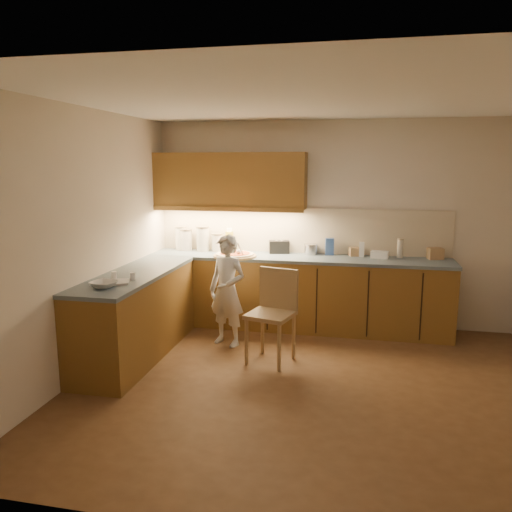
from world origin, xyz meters
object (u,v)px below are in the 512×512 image
(pizza_on_board, at_px, (235,255))
(oil_jug, at_px, (229,241))
(wooden_chair, at_px, (274,308))
(child, at_px, (227,290))
(toaster, at_px, (279,247))

(pizza_on_board, relative_size, oil_jug, 1.75)
(pizza_on_board, xyz_separation_m, wooden_chair, (0.65, -0.93, -0.38))
(child, distance_m, oil_jug, 1.08)
(oil_jug, xyz_separation_m, toaster, (0.67, -0.01, -0.06))
(pizza_on_board, bearing_deg, oil_jug, 114.36)
(wooden_chair, xyz_separation_m, oil_jug, (-0.83, 1.31, 0.50))
(wooden_chair, distance_m, oil_jug, 1.63)
(wooden_chair, height_order, oil_jug, oil_jug)
(oil_jug, distance_m, toaster, 0.67)
(pizza_on_board, xyz_separation_m, toaster, (0.50, 0.37, 0.06))
(pizza_on_board, distance_m, toaster, 0.62)
(oil_jug, bearing_deg, wooden_chair, -57.76)
(pizza_on_board, bearing_deg, wooden_chair, -54.83)
(oil_jug, bearing_deg, child, -76.70)
(child, distance_m, toaster, 1.11)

